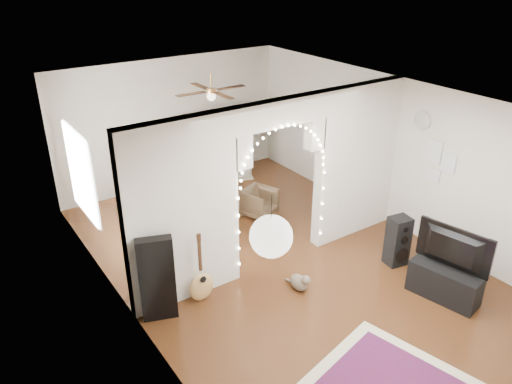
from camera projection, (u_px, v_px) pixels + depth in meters
floor at (277, 259)px, 8.25m from camera, size 7.50×7.50×0.00m
ceiling at (280, 99)px, 7.08m from camera, size 5.00×7.50×0.02m
wall_back at (172, 123)px, 10.46m from camera, size 5.00×0.02×2.70m
wall_front at (508, 318)px, 4.88m from camera, size 5.00×0.02×2.70m
wall_left at (123, 231)px, 6.40m from camera, size 0.02×7.50×2.70m
wall_right at (390, 152)px, 8.94m from camera, size 0.02×7.50×2.70m
divider_wall at (279, 180)px, 7.64m from camera, size 5.00×0.20×2.70m
fairy_lights at (284, 176)px, 7.49m from camera, size 1.64×0.04×1.60m
window at (81, 174)px, 7.68m from camera, size 0.04×1.20×1.40m
wall_clock at (423, 120)px, 8.16m from camera, size 0.03×0.31×0.31m
picture_frames at (437, 162)px, 8.12m from camera, size 0.02×0.50×0.70m
paper_lantern at (271, 236)px, 4.53m from camera, size 0.40×0.40×0.40m
ceiling_fan at (211, 91)px, 8.70m from camera, size 1.10×1.10×0.30m
guitar_case at (157, 279)px, 6.68m from camera, size 0.51×0.31×1.26m
acoustic_guitar at (201, 276)px, 7.10m from camera, size 0.39×0.17×0.94m
tabby_cat at (300, 282)px, 7.45m from camera, size 0.25×0.50×0.33m
floor_speaker at (398, 241)px, 7.96m from camera, size 0.37×0.34×0.83m
media_console at (444, 283)px, 7.23m from camera, size 0.60×1.06×0.50m
tv at (451, 250)px, 6.99m from camera, size 0.36×1.08×0.62m
bookcase at (218, 148)px, 10.78m from camera, size 1.52×0.82×1.52m
dining_table at (186, 193)px, 8.94m from camera, size 1.29×0.95×0.76m
flower_vase at (186, 185)px, 8.86m from camera, size 0.21×0.21×0.19m
dining_chair_left at (207, 224)px, 8.81m from camera, size 0.63×0.64×0.50m
dining_chair_right at (259, 202)px, 9.53m from camera, size 0.75×0.76×0.54m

